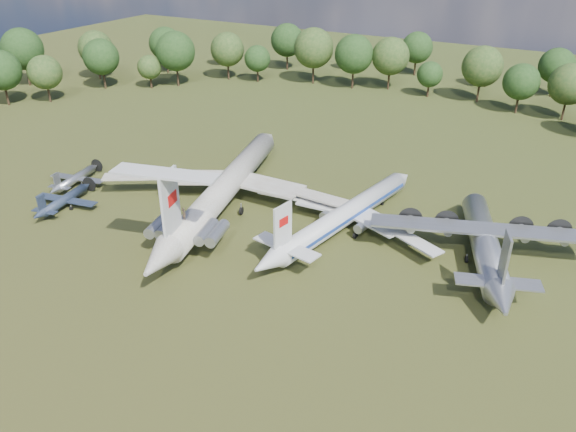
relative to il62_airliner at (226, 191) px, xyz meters
The scene contains 7 objects.
ground 5.60m from the il62_airliner, 44.97° to the right, with size 300.00×300.00×0.00m, color #254316.
il62_airliner is the anchor object (origin of this frame).
tu104_jet 19.13m from the il62_airliner, ahead, with size 29.93×39.91×3.99m, color white, non-canonical shape.
an12_transport 37.93m from the il62_airliner, ahead, with size 29.10×32.52×4.28m, color #A5A8AD, non-canonical shape.
small_prop_west 24.79m from the il62_airliner, 149.48° to the right, with size 10.27×14.01×2.05m, color black, non-canonical shape.
small_prop_northwest 26.91m from the il62_airliner, 167.49° to the right, with size 9.74×13.29×1.95m, color #A6A9AE, non-canonical shape.
person_on_il62 15.02m from the il62_airliner, 76.27° to the right, with size 0.61×0.40×1.67m, color #8E6848.
Camera 1 is at (42.14, -59.60, 39.14)m, focal length 35.00 mm.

